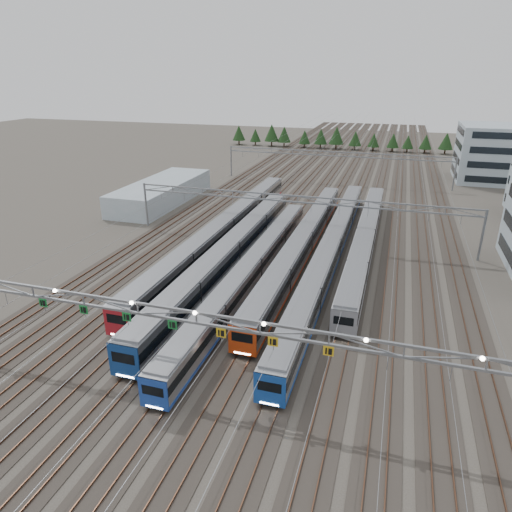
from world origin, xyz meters
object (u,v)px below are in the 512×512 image
(train_c, at_px, (252,269))
(gantry_mid, at_px, (298,205))
(train_a, at_px, (225,229))
(train_d, at_px, (303,242))
(train_b, at_px, (230,254))
(train_f, at_px, (365,239))
(west_shed, at_px, (162,192))
(gantry_far, at_px, (336,158))
(depot_bldg_north, at_px, (504,154))
(train_e, at_px, (331,248))
(gantry_near, at_px, (195,321))

(train_c, distance_m, gantry_mid, 18.10)
(train_a, height_order, train_d, train_a)
(train_a, relative_size, train_c, 1.19)
(train_a, xyz_separation_m, train_b, (4.50, -10.18, 0.03))
(train_b, relative_size, train_c, 1.02)
(train_d, bearing_deg, gantry_mid, 111.01)
(train_f, bearing_deg, west_shed, 159.32)
(train_b, bearing_deg, train_a, 113.85)
(train_b, bearing_deg, gantry_far, 83.47)
(depot_bldg_north, relative_size, west_shed, 0.73)
(train_d, height_order, train_e, train_d)
(gantry_mid, bearing_deg, depot_bldg_north, 55.96)
(gantry_near, height_order, gantry_mid, gantry_near)
(train_d, height_order, depot_bldg_north, depot_bldg_north)
(train_b, distance_m, depot_bldg_north, 87.75)
(train_d, xyz_separation_m, gantry_mid, (-2.25, 5.86, 4.22))
(train_d, xyz_separation_m, train_e, (4.50, -1.11, -0.09))
(train_b, distance_m, train_e, 15.19)
(gantry_far, bearing_deg, train_c, -92.06)
(train_e, distance_m, depot_bldg_north, 75.04)
(gantry_near, bearing_deg, train_d, 86.16)
(train_b, height_order, train_e, train_b)
(train_d, distance_m, gantry_mid, 7.56)
(train_a, bearing_deg, train_b, -66.15)
(train_d, relative_size, depot_bldg_north, 2.64)
(gantry_far, bearing_deg, train_f, -76.31)
(gantry_mid, bearing_deg, gantry_far, 90.00)
(train_d, distance_m, depot_bldg_north, 76.20)
(train_b, relative_size, train_f, 1.00)
(train_e, height_order, gantry_far, gantry_far)
(train_c, relative_size, train_f, 0.98)
(train_e, relative_size, train_f, 1.24)
(train_a, distance_m, train_e, 18.29)
(train_b, xyz_separation_m, train_e, (13.50, 6.96, -0.23))
(train_c, height_order, train_e, train_e)
(train_f, height_order, gantry_far, gantry_far)
(train_d, relative_size, gantry_far, 1.03)
(train_d, distance_m, west_shed, 41.49)
(west_shed, bearing_deg, train_d, -31.17)
(train_d, bearing_deg, depot_bldg_north, 59.84)
(depot_bldg_north, bearing_deg, train_b, -122.59)
(gantry_mid, distance_m, west_shed, 36.96)
(train_d, bearing_deg, gantry_near, -93.84)
(train_d, bearing_deg, train_f, 27.47)
(gantry_near, relative_size, depot_bldg_north, 2.56)
(train_f, height_order, gantry_near, gantry_near)
(train_c, distance_m, gantry_far, 62.61)
(gantry_near, bearing_deg, gantry_far, 89.97)
(gantry_mid, height_order, west_shed, gantry_mid)
(gantry_far, height_order, west_shed, gantry_far)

